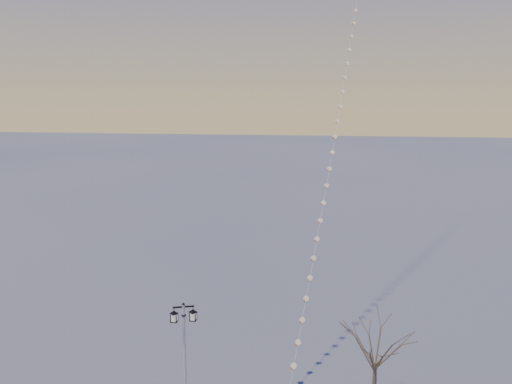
# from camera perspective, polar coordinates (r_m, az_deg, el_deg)

# --- Properties ---
(street_lamp) EXTENTS (1.25, 0.71, 5.09)m
(street_lamp) POSITION_cam_1_polar(r_m,az_deg,el_deg) (25.31, -7.70, -16.50)
(street_lamp) COLOR black
(street_lamp) RESTS_ON ground
(bare_tree) EXTENTS (2.56, 2.56, 4.24)m
(bare_tree) POSITION_cam_1_polar(r_m,az_deg,el_deg) (25.40, 12.79, -16.25)
(bare_tree) COLOR brown
(bare_tree) RESTS_ON ground
(kite_train) EXTENTS (6.47, 33.91, 37.97)m
(kite_train) POSITION_cam_1_polar(r_m,az_deg,el_deg) (40.13, 10.11, 17.14)
(kite_train) COLOR #3A221F
(kite_train) RESTS_ON ground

